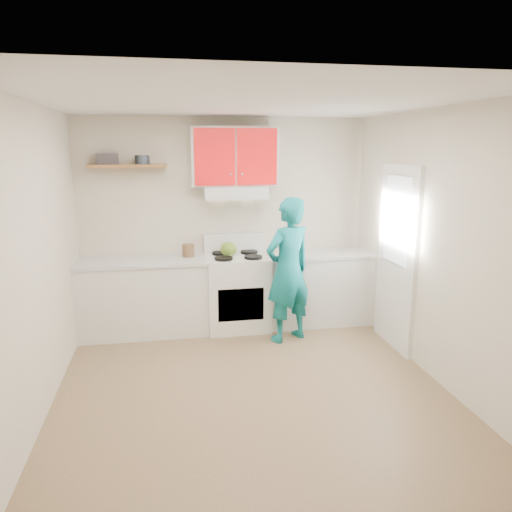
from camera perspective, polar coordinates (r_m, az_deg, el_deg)
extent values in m
plane|color=brown|center=(4.74, -0.58, -15.24)|extent=(3.80, 3.80, 0.00)
cube|color=white|center=(4.21, -0.67, 17.84)|extent=(3.60, 3.80, 0.04)
cube|color=beige|center=(6.14, -3.70, 4.05)|extent=(3.60, 0.04, 2.60)
cube|color=beige|center=(2.52, 6.97, -8.95)|extent=(3.60, 0.04, 2.60)
cube|color=beige|center=(4.36, -24.59, -0.68)|extent=(0.04, 3.80, 2.60)
cube|color=beige|center=(4.92, 20.48, 1.09)|extent=(0.04, 3.80, 2.60)
cube|color=white|center=(5.57, 16.38, -0.24)|extent=(0.05, 0.85, 2.05)
cube|color=white|center=(5.48, 16.41, 4.08)|extent=(0.01, 0.55, 0.95)
cube|color=silver|center=(6.00, -13.16, -4.80)|extent=(1.52, 0.60, 0.90)
cube|color=silver|center=(6.28, 7.16, -3.79)|extent=(1.32, 0.60, 0.90)
cube|color=white|center=(6.03, -2.26, -4.31)|extent=(0.76, 0.65, 0.92)
cube|color=silver|center=(5.89, -2.52, 7.56)|extent=(0.76, 0.44, 0.15)
cube|color=red|center=(5.92, -2.63, 11.71)|extent=(1.02, 0.33, 0.70)
cube|color=brown|center=(5.90, -14.97, 10.32)|extent=(0.90, 0.30, 0.04)
cube|color=#393237|center=(5.90, -17.27, 10.98)|extent=(0.27, 0.21, 0.13)
cylinder|color=#333D4C|center=(5.88, -13.36, 11.07)|extent=(0.22, 0.22, 0.10)
ellipsoid|color=olive|center=(5.92, -3.29, 0.86)|extent=(0.27, 0.27, 0.18)
cylinder|color=brown|center=(5.92, -8.05, 0.55)|extent=(0.15, 0.15, 0.17)
cube|color=olive|center=(6.08, 3.87, 0.21)|extent=(0.39, 0.32, 0.02)
cube|color=red|center=(6.28, 11.67, 0.32)|extent=(0.38, 0.34, 0.01)
imported|color=#0D6E76|center=(5.54, 3.85, -1.71)|extent=(0.73, 0.62, 1.69)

